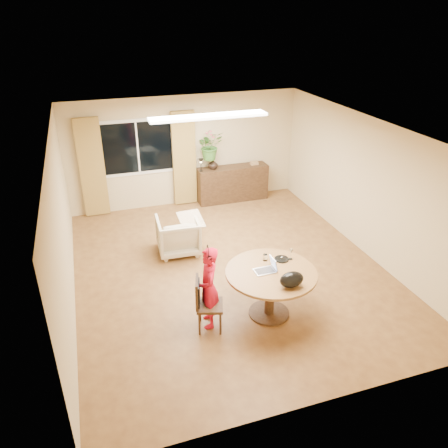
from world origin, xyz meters
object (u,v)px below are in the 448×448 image
Objects in this scene: child at (209,288)px; sideboard at (233,184)px; dining_chair at (210,304)px; armchair at (178,235)px; dining_table at (271,281)px.

child is 0.76× the size of sideboard.
sideboard is (1.91, 4.49, -0.00)m from dining_chair.
armchair is (0.04, 2.29, -0.29)m from child.
child is 4.78m from sideboard.
child is at bearing 98.60° from dining_chair.
armchair is at bearing -131.53° from sideboard.
dining_table is at bearing 94.44° from child.
dining_chair is at bearing 0.35° from child.
dining_chair reaches higher than sideboard.
dining_chair is (-0.98, -0.03, -0.19)m from dining_table.
sideboard is (1.90, 4.38, -0.22)m from child.
child reaches higher than dining_table.
child reaches higher than dining_chair.
dining_table is 0.80× the size of sideboard.
dining_chair is 4.88m from sideboard.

